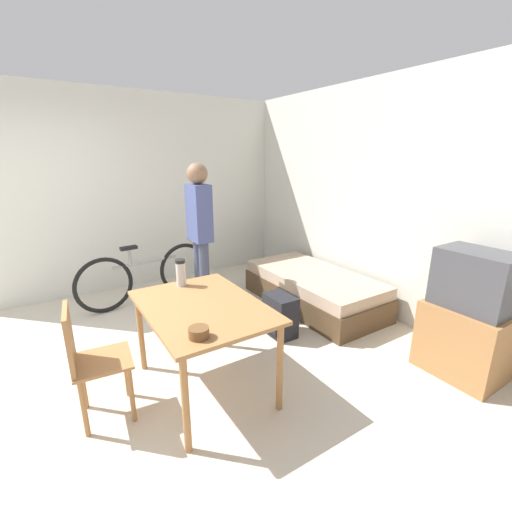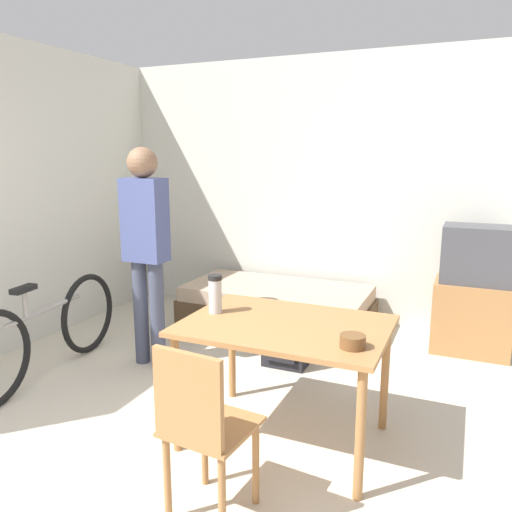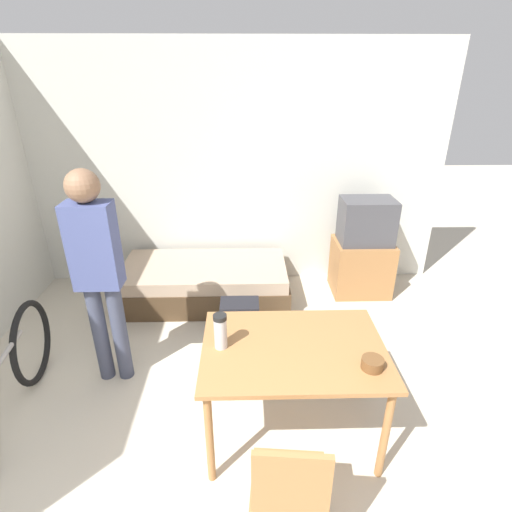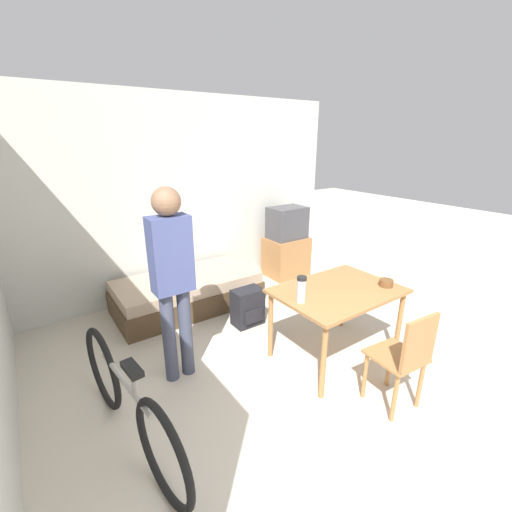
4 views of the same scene
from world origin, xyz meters
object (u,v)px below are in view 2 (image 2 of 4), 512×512
object	(u,v)px
daybed	(277,307)
thermos_flask	(215,292)
person_standing	(146,240)
tv	(473,294)
wooden_chair	(201,425)
mate_bowl	(353,341)
dining_table	(285,337)
bicycle	(46,333)
backpack	(286,339)

from	to	relation	value
daybed	thermos_flask	world-z (taller)	thermos_flask
daybed	thermos_flask	bearing A→B (deg)	-80.77
person_standing	daybed	bearing A→B (deg)	62.49
tv	wooden_chair	size ratio (longest dim) A/B	1.26
thermos_flask	mate_bowl	xyz separation A→B (m)	(0.92, -0.23, -0.10)
thermos_flask	wooden_chair	bearing A→B (deg)	-66.11
tv	dining_table	distance (m)	2.25
thermos_flask	tv	bearing A→B (deg)	53.06
person_standing	tv	bearing A→B (deg)	29.59
wooden_chair	bicycle	bearing A→B (deg)	154.58
tv	bicycle	xyz separation A→B (m)	(-3.04, -1.91, -0.16)
dining_table	bicycle	bearing A→B (deg)	177.50
wooden_chair	mate_bowl	distance (m)	0.86
tv	mate_bowl	world-z (taller)	tv
thermos_flask	backpack	xyz separation A→B (m)	(0.10, 1.02, -0.66)
dining_table	thermos_flask	bearing A→B (deg)	178.55
daybed	thermos_flask	size ratio (longest dim) A/B	7.63
daybed	tv	distance (m)	1.82
bicycle	thermos_flask	world-z (taller)	thermos_flask
person_standing	backpack	bearing A→B (deg)	21.91
bicycle	dining_table	bearing A→B (deg)	-2.50
person_standing	mate_bowl	xyz separation A→B (m)	(1.87, -0.83, -0.27)
daybed	backpack	world-z (taller)	backpack
thermos_flask	mate_bowl	world-z (taller)	thermos_flask
dining_table	mate_bowl	distance (m)	0.51
thermos_flask	person_standing	bearing A→B (deg)	147.67
mate_bowl	thermos_flask	bearing A→B (deg)	166.00
daybed	dining_table	world-z (taller)	dining_table
bicycle	person_standing	world-z (taller)	person_standing
dining_table	person_standing	world-z (taller)	person_standing
bicycle	backpack	xyz separation A→B (m)	(1.64, 0.95, -0.14)
dining_table	thermos_flask	size ratio (longest dim) A/B	4.92
wooden_chair	mate_bowl	bearing A→B (deg)	47.61
thermos_flask	mate_bowl	size ratio (longest dim) A/B	1.82
wooden_chair	backpack	world-z (taller)	wooden_chair
dining_table	person_standing	bearing A→B (deg)	156.69
wooden_chair	bicycle	xyz separation A→B (m)	(-1.91, 0.91, -0.15)
wooden_chair	mate_bowl	world-z (taller)	wooden_chair
bicycle	backpack	world-z (taller)	bicycle
mate_bowl	wooden_chair	bearing A→B (deg)	-132.39
mate_bowl	dining_table	bearing A→B (deg)	154.11
thermos_flask	backpack	distance (m)	1.22
dining_table	bicycle	distance (m)	2.04
wooden_chair	person_standing	distance (m)	2.02
daybed	mate_bowl	size ratio (longest dim) A/B	13.90
daybed	person_standing	size ratio (longest dim) A/B	1.04
person_standing	thermos_flask	world-z (taller)	person_standing
person_standing	backpack	world-z (taller)	person_standing
daybed	tv	xyz separation A→B (m)	(1.79, 0.14, 0.31)
tv	dining_table	size ratio (longest dim) A/B	0.94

